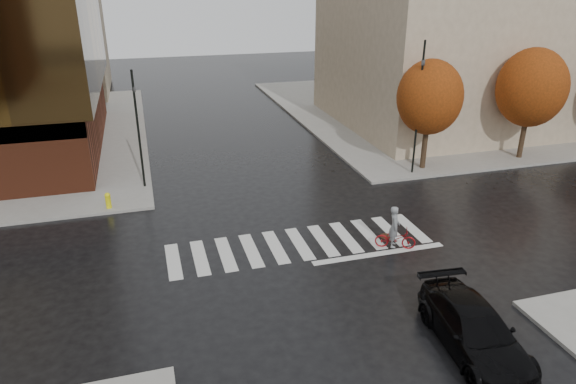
{
  "coord_description": "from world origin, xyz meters",
  "views": [
    {
      "loc": [
        -6.07,
        -18.6,
        10.95
      ],
      "look_at": [
        -0.18,
        1.75,
        2.0
      ],
      "focal_mm": 32.0,
      "sensor_mm": 36.0,
      "label": 1
    }
  ],
  "objects_px": {
    "cyclist": "(395,234)",
    "traffic_light_ne": "(419,99)",
    "fire_hydrant": "(108,200)",
    "traffic_light_nw": "(138,124)",
    "sedan": "(474,330)"
  },
  "relations": [
    {
      "from": "traffic_light_nw",
      "to": "traffic_light_ne",
      "type": "distance_m",
      "value": 15.56
    },
    {
      "from": "traffic_light_nw",
      "to": "traffic_light_ne",
      "type": "bearing_deg",
      "value": 105.88
    },
    {
      "from": "fire_hydrant",
      "to": "cyclist",
      "type": "bearing_deg",
      "value": -31.93
    },
    {
      "from": "cyclist",
      "to": "traffic_light_ne",
      "type": "height_order",
      "value": "traffic_light_ne"
    },
    {
      "from": "cyclist",
      "to": "traffic_light_ne",
      "type": "relative_size",
      "value": 0.26
    },
    {
      "from": "traffic_light_ne",
      "to": "cyclist",
      "type": "bearing_deg",
      "value": 46.57
    },
    {
      "from": "cyclist",
      "to": "traffic_light_ne",
      "type": "xyz_separation_m",
      "value": [
        5.17,
        7.84,
        3.85
      ]
    },
    {
      "from": "sedan",
      "to": "cyclist",
      "type": "distance_m",
      "value": 6.67
    },
    {
      "from": "traffic_light_nw",
      "to": "sedan",
      "type": "bearing_deg",
      "value": 53.78
    },
    {
      "from": "cyclist",
      "to": "fire_hydrant",
      "type": "height_order",
      "value": "cyclist"
    },
    {
      "from": "sedan",
      "to": "cyclist",
      "type": "relative_size",
      "value": 2.55
    },
    {
      "from": "traffic_light_ne",
      "to": "fire_hydrant",
      "type": "xyz_separation_m",
      "value": [
        -17.2,
        -0.34,
        -3.92
      ]
    },
    {
      "from": "sedan",
      "to": "traffic_light_ne",
      "type": "xyz_separation_m",
      "value": [
        5.82,
        14.47,
        3.79
      ]
    },
    {
      "from": "sedan",
      "to": "fire_hydrant",
      "type": "relative_size",
      "value": 6.14
    },
    {
      "from": "cyclist",
      "to": "traffic_light_nw",
      "type": "height_order",
      "value": "traffic_light_nw"
    }
  ]
}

